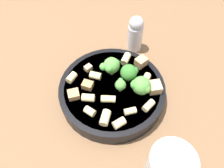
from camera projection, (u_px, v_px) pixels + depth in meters
name	position (u px, v px, depth m)	size (l,w,h in m)	color
ground_plane	(112.00, 96.00, 0.51)	(2.00, 2.00, 0.00)	brown
pasta_bowl	(112.00, 91.00, 0.49)	(0.24, 0.24, 0.04)	black
broccoli_floret_0	(141.00, 85.00, 0.45)	(0.04, 0.04, 0.04)	#9EC175
broccoli_floret_1	(129.00, 72.00, 0.47)	(0.04, 0.04, 0.05)	#93B766
broccoli_floret_2	(121.00, 85.00, 0.46)	(0.02, 0.02, 0.03)	#84AD60
broccoli_floret_3	(110.00, 66.00, 0.48)	(0.04, 0.05, 0.04)	#9EC175
rigatoni_0	(126.00, 59.00, 0.52)	(0.02, 0.02, 0.03)	beige
rigatoni_1	(130.00, 111.00, 0.44)	(0.01, 0.01, 0.02)	beige
rigatoni_2	(146.00, 79.00, 0.48)	(0.02, 0.02, 0.02)	beige
rigatoni_3	(105.00, 118.00, 0.42)	(0.02, 0.02, 0.03)	beige
rigatoni_4	(90.00, 111.00, 0.43)	(0.01, 0.01, 0.02)	beige
rigatoni_5	(108.00, 99.00, 0.45)	(0.01, 0.01, 0.03)	beige
rigatoni_6	(88.00, 98.00, 0.45)	(0.02, 0.02, 0.03)	beige
rigatoni_7	(96.00, 76.00, 0.49)	(0.02, 0.02, 0.02)	beige
rigatoni_8	(119.00, 123.00, 0.42)	(0.02, 0.02, 0.02)	beige
rigatoni_9	(72.00, 78.00, 0.48)	(0.02, 0.02, 0.02)	beige
rigatoni_10	(149.00, 106.00, 0.44)	(0.01, 0.01, 0.03)	beige
chicken_chunk_0	(88.00, 68.00, 0.50)	(0.02, 0.01, 0.01)	tan
chicken_chunk_1	(74.00, 94.00, 0.46)	(0.02, 0.02, 0.01)	tan
chicken_chunk_2	(141.00, 62.00, 0.51)	(0.03, 0.02, 0.02)	tan
chicken_chunk_3	(155.00, 87.00, 0.47)	(0.03, 0.03, 0.02)	tan
chicken_chunk_4	(88.00, 85.00, 0.47)	(0.02, 0.02, 0.01)	#A87A4C
pepper_shaker	(135.00, 33.00, 0.56)	(0.04, 0.04, 0.10)	silver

